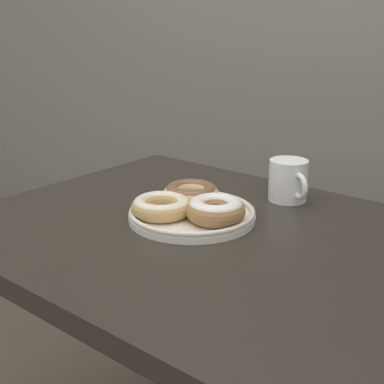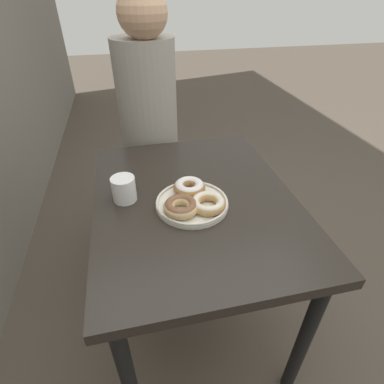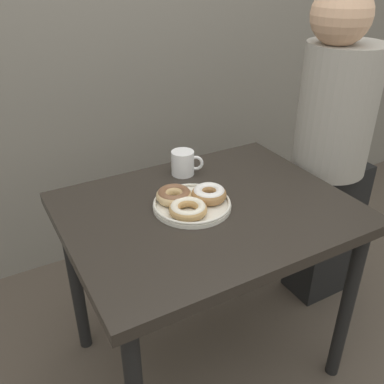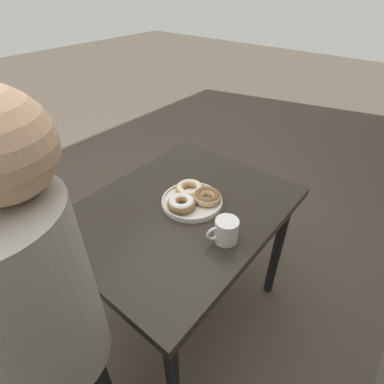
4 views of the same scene
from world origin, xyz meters
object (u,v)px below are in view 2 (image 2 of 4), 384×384
object	(u,v)px
dining_table	(194,216)
coffee_mug	(124,188)
donut_plate	(192,200)
person_figure	(149,129)

from	to	relation	value
dining_table	coffee_mug	xyz separation A→B (m)	(0.04, 0.25, 0.14)
dining_table	donut_plate	xyz separation A→B (m)	(-0.05, 0.02, 0.12)
coffee_mug	person_figure	world-z (taller)	person_figure
dining_table	coffee_mug	bearing A→B (deg)	80.49
dining_table	person_figure	bearing A→B (deg)	8.76
coffee_mug	person_figure	xyz separation A→B (m)	(0.63, -0.15, -0.05)
coffee_mug	person_figure	size ratio (longest dim) A/B	0.08
donut_plate	dining_table	bearing A→B (deg)	-21.53
dining_table	donut_plate	bearing A→B (deg)	158.47
person_figure	donut_plate	bearing A→B (deg)	-173.49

